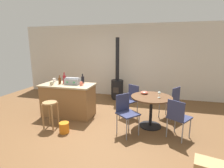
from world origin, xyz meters
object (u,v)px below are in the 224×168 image
object	(u,v)px
dining_table	(151,104)
cup_2	(54,80)
folding_chair_far	(171,100)
folding_chair_right	(126,111)
folding_chair_left	(130,98)
bottle_0	(83,80)
bottle_1	(64,79)
cup_1	(81,84)
toolbox	(73,81)
bottle_2	(60,81)
cup_0	(52,83)
serving_bowl	(144,93)
wine_glass	(159,93)
kitchen_island	(68,100)
wooden_stool	(50,109)
plastic_bucket	(64,128)
folding_chair_near	(178,116)
wood_stove	(117,85)

from	to	relation	value
dining_table	cup_2	bearing A→B (deg)	173.92
folding_chair_far	folding_chair_right	distance (m)	1.50
folding_chair_left	cup_2	size ratio (longest dim) A/B	7.56
bottle_0	bottle_1	bearing A→B (deg)	-165.10
folding_chair_far	folding_chair_left	xyz separation A→B (m)	(-1.07, -0.15, -0.00)
bottle_0	cup_1	xyz separation A→B (m)	(0.07, -0.25, -0.05)
toolbox	cup_2	xyz separation A→B (m)	(-0.67, 0.16, -0.03)
dining_table	cup_1	world-z (taller)	cup_1
bottle_2	cup_0	xyz separation A→B (m)	(-0.12, -0.20, -0.05)
dining_table	cup_2	size ratio (longest dim) A/B	8.30
serving_bowl	wine_glass	bearing A→B (deg)	-32.77
kitchen_island	wooden_stool	world-z (taller)	kitchen_island
bottle_1	wine_glass	bearing A→B (deg)	-5.07
folding_chair_left	wine_glass	bearing A→B (deg)	-34.74
cup_0	plastic_bucket	world-z (taller)	cup_0
kitchen_island	cup_1	bearing A→B (deg)	-7.31
bottle_2	wine_glass	world-z (taller)	bottle_2
kitchen_island	folding_chair_right	distance (m)	1.84
bottle_1	plastic_bucket	size ratio (longest dim) A/B	1.30
dining_table	bottle_2	size ratio (longest dim) A/B	4.00
bottle_0	serving_bowl	bearing A→B (deg)	-4.32
folding_chair_near	cup_2	size ratio (longest dim) A/B	7.38
kitchen_island	bottle_2	world-z (taller)	bottle_2
toolbox	plastic_bucket	world-z (taller)	toolbox
wood_stove	cup_2	distance (m)	2.26
folding_chair_near	serving_bowl	xyz separation A→B (m)	(-0.74, 0.63, 0.29)
wine_glass	serving_bowl	bearing A→B (deg)	147.23
kitchen_island	folding_chair_near	distance (m)	2.87
wooden_stool	dining_table	bearing A→B (deg)	16.47
folding_chair_right	cup_2	size ratio (longest dim) A/B	7.63
dining_table	folding_chair_near	xyz separation A→B (m)	(0.56, -0.45, -0.07)
folding_chair_left	bottle_2	size ratio (longest dim) A/B	3.64
folding_chair_far	serving_bowl	size ratio (longest dim) A/B	4.87
bottle_2	wine_glass	distance (m)	2.65
wine_glass	cup_1	bearing A→B (deg)	176.83
cup_1	wine_glass	bearing A→B (deg)	-3.17
kitchen_island	bottle_0	bearing A→B (deg)	27.29
folding_chair_left	folding_chair_far	bearing A→B (deg)	7.76
bottle_2	folding_chair_near	bearing A→B (deg)	-10.46
dining_table	bottle_0	bearing A→B (deg)	170.60
folding_chair_near	bottle_1	world-z (taller)	bottle_1
bottle_2	serving_bowl	xyz separation A→B (m)	(2.29, 0.07, -0.20)
folding_chair_right	cup_2	world-z (taller)	cup_2
folding_chair_far	wood_stove	xyz separation A→B (m)	(-1.78, 1.34, 0.01)
wooden_stool	wood_stove	xyz separation A→B (m)	(1.00, 2.63, 0.07)
plastic_bucket	cup_1	bearing A→B (deg)	87.42
dining_table	cup_2	world-z (taller)	cup_2
dining_table	folding_chair_right	xyz separation A→B (m)	(-0.52, -0.49, -0.05)
kitchen_island	bottle_2	xyz separation A→B (m)	(-0.23, -0.01, 0.54)
wooden_stool	dining_table	distance (m)	2.39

